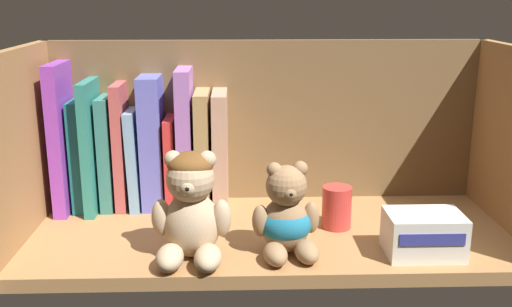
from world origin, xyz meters
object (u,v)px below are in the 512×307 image
book_1 (82,153)px  book_4 (122,145)px  book_7 (172,161)px  teddy_bear_larger (191,209)px  pillar_candle (337,207)px  book_0 (66,135)px  book_2 (95,143)px  book_5 (136,158)px  book_6 (153,142)px  book_8 (186,138)px  book_10 (221,148)px  book_3 (109,151)px  teddy_bear_smaller (286,218)px  small_product_box (424,234)px  book_9 (204,148)px

book_1 → book_4: (6.86, 0.00, 1.29)cm
book_7 → teddy_bear_larger: bearing=-77.7°
teddy_bear_larger → pillar_candle: teddy_bear_larger is taller
teddy_bear_larger → book_1: bearing=132.4°
book_4 → pillar_candle: (34.95, -11.54, -7.31)cm
book_0 → book_7: 18.28cm
book_1 → book_4: size_ratio=0.88×
teddy_bear_larger → book_2: bearing=129.0°
book_5 → teddy_bear_larger: size_ratio=1.11×
book_6 → teddy_bear_larger: 23.58cm
teddy_bear_larger → pillar_candle: (21.84, 10.32, -3.91)cm
book_1 → book_5: 9.05cm
pillar_candle → book_0: bearing=165.4°
teddy_bear_larger → pillar_candle: size_ratio=2.29×
book_8 → pillar_candle: bearing=-25.6°
book_0 → pillar_candle: 46.68cm
book_10 → book_5: bearing=180.0°
teddy_bear_larger → book_7: bearing=102.3°
book_4 → book_8: bearing=0.0°
book_0 → book_6: bearing=0.0°
book_3 → pillar_candle: 39.52cm
book_0 → book_1: book_0 is taller
book_3 → teddy_bear_larger: (15.44, -21.86, -2.33)cm
book_7 → book_4: bearing=180.0°
teddy_bear_smaller → book_1: bearing=148.0°
book_2 → book_7: book_2 is taller
book_5 → book_1: bearing=180.0°
teddy_bear_larger → teddy_bear_smaller: teddy_bear_larger is taller
small_product_box → pillar_candle: bearing=135.7°
book_4 → pillar_candle: bearing=-18.3°
book_5 → book_6: (3.09, 0.00, 2.78)cm
book_7 → small_product_box: (37.19, -21.86, -4.79)cm
book_5 → book_7: (6.19, 0.00, -0.61)cm
teddy_bear_larger → teddy_bear_smaller: 13.35cm
book_6 → book_8: (5.62, 0.00, 0.65)cm
book_3 → teddy_bear_larger: bearing=-54.8°
book_4 → pillar_candle: size_ratio=3.20×
book_5 → small_product_box: (43.38, -21.86, -5.40)cm
book_8 → teddy_bear_larger: 22.47cm
book_3 → book_4: 2.57cm
book_2 → book_4: size_ratio=1.03×
book_0 → pillar_candle: book_0 is taller
book_7 → teddy_bear_smaller: (17.92, -20.72, -2.60)cm
book_1 → pillar_candle: bearing=-15.4°
book_8 → teddy_bear_larger: bearing=-84.1°
book_8 → pillar_candle: size_ratio=3.58×
book_5 → book_9: 11.72cm
book_4 → book_10: size_ratio=1.06×
book_5 → book_7: size_ratio=1.08×
book_8 → book_9: 3.45cm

